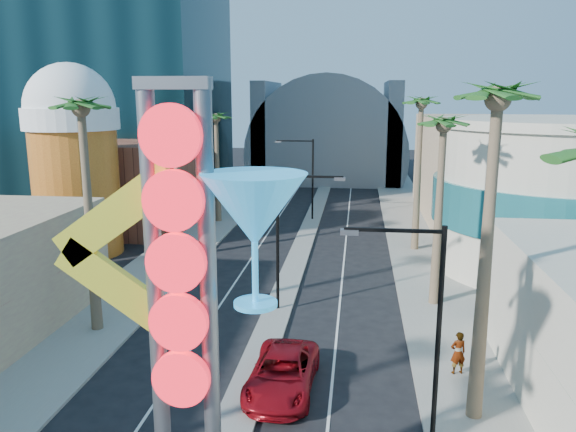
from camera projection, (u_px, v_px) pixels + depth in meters
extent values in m
cube|color=gray|center=(193.00, 239.00, 47.96)|extent=(5.00, 100.00, 0.15)
cube|color=gray|center=(419.00, 246.00, 45.64)|extent=(5.00, 100.00, 0.15)
cube|color=gray|center=(307.00, 234.00, 49.71)|extent=(1.60, 84.00, 0.15)
cube|color=brown|center=(131.00, 187.00, 50.83)|extent=(10.00, 10.00, 8.00)
cube|color=tan|center=(474.00, 168.00, 56.42)|extent=(10.00, 20.00, 10.00)
cylinder|color=#A94616|center=(77.00, 190.00, 42.98)|extent=(6.40, 6.40, 10.00)
cylinder|color=white|center=(71.00, 119.00, 41.84)|extent=(7.00, 7.00, 1.60)
sphere|color=white|center=(70.00, 108.00, 41.67)|extent=(6.60, 6.60, 6.60)
cylinder|color=beige|center=(556.00, 201.00, 38.72)|extent=(16.00, 16.00, 10.00)
cylinder|color=teal|center=(556.00, 201.00, 38.72)|extent=(16.60, 16.60, 3.00)
cylinder|color=beige|center=(564.00, 123.00, 37.60)|extent=(16.60, 16.60, 0.60)
cylinder|color=slate|center=(328.00, 152.00, 81.86)|extent=(22.00, 16.00, 22.00)
cube|color=slate|center=(267.00, 131.00, 82.32)|extent=(2.00, 16.00, 14.00)
cube|color=slate|center=(392.00, 132.00, 80.13)|extent=(2.00, 16.00, 14.00)
cylinder|color=slate|center=(157.00, 317.00, 14.49)|extent=(0.44, 0.44, 12.00)
cylinder|color=slate|center=(210.00, 320.00, 14.32)|extent=(0.44, 0.44, 12.00)
cube|color=slate|center=(173.00, 83.00, 13.16)|extent=(1.80, 0.50, 0.30)
cylinder|color=red|center=(170.00, 135.00, 13.08)|extent=(1.50, 0.25, 1.50)
cylinder|color=red|center=(173.00, 201.00, 13.40)|extent=(1.50, 0.25, 1.50)
cylinder|color=red|center=(176.00, 263.00, 13.73)|extent=(1.50, 0.25, 1.50)
cylinder|color=red|center=(179.00, 322.00, 14.06)|extent=(1.50, 0.25, 1.50)
cylinder|color=red|center=(181.00, 379.00, 14.38)|extent=(1.50, 0.25, 1.50)
cube|color=#FBF234|center=(117.00, 214.00, 14.03)|extent=(3.47, 0.25, 2.80)
cube|color=#FBF234|center=(122.00, 290.00, 14.45)|extent=(3.47, 0.25, 2.80)
cone|color=#2699D8|center=(254.00, 210.00, 13.56)|extent=(2.60, 2.60, 1.80)
cylinder|color=#2699D8|center=(255.00, 273.00, 13.90)|extent=(0.16, 0.16, 1.60)
cylinder|color=#2699D8|center=(256.00, 304.00, 14.07)|extent=(1.10, 1.10, 0.12)
cylinder|color=black|center=(278.00, 243.00, 31.42)|extent=(0.18, 0.18, 8.00)
cube|color=black|center=(310.00, 177.00, 30.40)|extent=(3.60, 0.12, 0.12)
cube|color=slate|center=(340.00, 179.00, 30.23)|extent=(0.60, 0.25, 0.18)
cylinder|color=black|center=(313.00, 180.00, 54.70)|extent=(0.18, 0.18, 8.00)
cube|color=black|center=(294.00, 141.00, 54.12)|extent=(3.60, 0.12, 0.12)
cube|color=slate|center=(278.00, 142.00, 54.33)|extent=(0.60, 0.25, 0.18)
cylinder|color=black|center=(438.00, 341.00, 18.91)|extent=(0.18, 0.18, 8.00)
cube|color=black|center=(394.00, 230.00, 18.30)|extent=(3.24, 0.12, 0.12)
cube|color=slate|center=(349.00, 232.00, 18.50)|extent=(0.60, 0.25, 0.18)
cylinder|color=brown|center=(90.00, 224.00, 28.27)|extent=(0.40, 0.40, 11.50)
sphere|color=#194D19|center=(81.00, 108.00, 27.06)|extent=(2.40, 2.40, 2.40)
cylinder|color=brown|center=(178.00, 192.00, 42.01)|extent=(0.40, 0.40, 10.00)
sphere|color=#194D19|center=(175.00, 125.00, 40.95)|extent=(2.40, 2.40, 2.40)
cylinder|color=brown|center=(217.00, 171.00, 53.65)|extent=(0.40, 0.40, 10.00)
sphere|color=#194D19|center=(216.00, 118.00, 52.59)|extent=(2.40, 2.40, 2.40)
cylinder|color=brown|center=(485.00, 269.00, 20.20)|extent=(0.40, 0.40, 12.00)
sphere|color=#194D19|center=(498.00, 99.00, 18.94)|extent=(2.40, 2.40, 2.40)
cylinder|color=brown|center=(438.00, 218.00, 32.00)|extent=(0.40, 0.40, 10.50)
sphere|color=#194D19|center=(444.00, 125.00, 30.89)|extent=(2.40, 2.40, 2.40)
cylinder|color=brown|center=(418.00, 179.00, 43.54)|extent=(0.40, 0.40, 11.50)
sphere|color=#194D19|center=(422.00, 104.00, 42.32)|extent=(2.40, 2.40, 2.40)
imported|color=maroon|center=(282.00, 373.00, 23.35)|extent=(2.81, 5.80, 1.59)
imported|color=gray|center=(458.00, 353.00, 24.46)|extent=(0.81, 0.65, 1.94)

